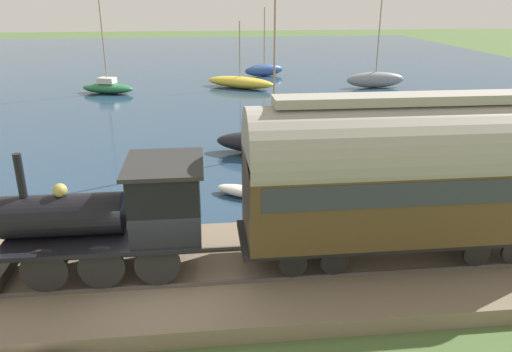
% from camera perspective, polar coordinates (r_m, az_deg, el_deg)
% --- Properties ---
extents(ground_plane, '(200.00, 200.00, 0.00)m').
position_cam_1_polar(ground_plane, '(13.61, -10.23, -14.42)').
color(ground_plane, '#476033').
extents(harbor_water, '(80.00, 80.00, 0.01)m').
position_cam_1_polar(harbor_water, '(55.91, -7.61, 12.16)').
color(harbor_water, navy).
rests_on(harbor_water, ground).
extents(rail_embankment, '(5.61, 56.00, 0.57)m').
position_cam_1_polar(rail_embankment, '(14.39, -10.04, -11.25)').
color(rail_embankment, '#756651').
rests_on(rail_embankment, ground).
extents(steam_locomotive, '(2.43, 5.64, 3.37)m').
position_cam_1_polar(steam_locomotive, '(13.56, -14.85, -3.81)').
color(steam_locomotive, black).
rests_on(steam_locomotive, rail_embankment).
extents(passenger_coach, '(2.58, 8.88, 4.63)m').
position_cam_1_polar(passenger_coach, '(14.15, 16.26, 0.47)').
color(passenger_coach, black).
rests_on(passenger_coach, rail_embankment).
extents(sailboat_green, '(2.86, 4.63, 7.43)m').
position_cam_1_polar(sailboat_green, '(42.60, -16.59, 9.72)').
color(sailboat_green, '#236B42').
rests_on(sailboat_green, harbor_water).
extents(sailboat_black, '(3.35, 6.08, 9.61)m').
position_cam_1_polar(sailboat_black, '(25.00, 2.00, 3.94)').
color(sailboat_black, black).
rests_on(sailboat_black, harbor_water).
extents(sailboat_yellow, '(4.83, 6.18, 5.49)m').
position_cam_1_polar(sailboat_yellow, '(43.29, -1.82, 10.68)').
color(sailboat_yellow, gold).
rests_on(sailboat_yellow, harbor_water).
extents(sailboat_gray, '(1.15, 5.08, 7.18)m').
position_cam_1_polar(sailboat_gray, '(44.61, 13.48, 10.69)').
color(sailboat_gray, gray).
rests_on(sailboat_gray, harbor_water).
extents(sailboat_blue, '(2.25, 4.18, 6.41)m').
position_cam_1_polar(sailboat_blue, '(49.68, 0.94, 12.05)').
color(sailboat_blue, '#335199').
rests_on(sailboat_blue, harbor_water).
extents(rowboat_off_pier, '(2.22, 2.71, 0.33)m').
position_cam_1_polar(rowboat_off_pier, '(20.19, 7.70, -1.76)').
color(rowboat_off_pier, beige).
rests_on(rowboat_off_pier, harbor_water).
extents(rowboat_near_shore, '(1.44, 2.21, 0.38)m').
position_cam_1_polar(rowboat_near_shore, '(23.13, 17.21, 0.44)').
color(rowboat_near_shore, silver).
rests_on(rowboat_near_shore, harbor_water).
extents(rowboat_far_out, '(1.94, 2.41, 0.43)m').
position_cam_1_polar(rowboat_far_out, '(19.88, -1.43, -1.78)').
color(rowboat_far_out, silver).
rests_on(rowboat_far_out, harbor_water).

